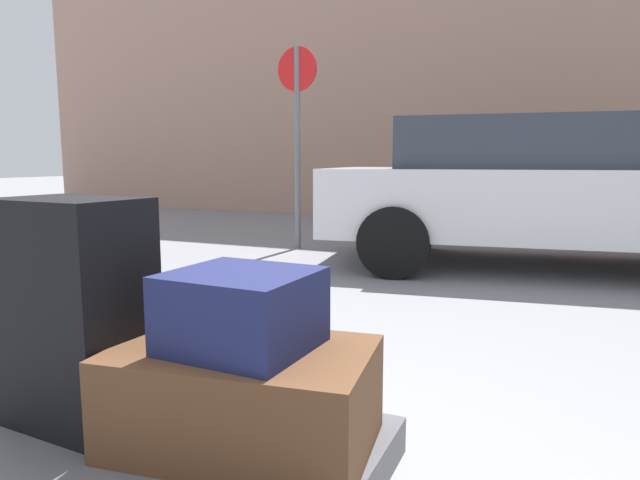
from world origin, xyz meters
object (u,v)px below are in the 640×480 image
suitcase_black_front_left (76,312)px  parked_car (550,190)px  suitcase_brown_center (244,396)px  luggage_cart (131,465)px  duffel_bag_navy_topmost_pile (242,310)px  no_parking_sign (297,125)px

suitcase_black_front_left → parked_car: (1.04, 4.71, 0.12)m
suitcase_brown_center → luggage_cart: bearing=-168.6°
suitcase_brown_center → duffel_bag_navy_topmost_pile: 0.22m
parked_car → no_parking_sign: (-2.75, 0.16, 0.68)m
luggage_cart → suitcase_brown_center: 0.35m
no_parking_sign → parked_car: bearing=-3.4°
suitcase_black_front_left → duffel_bag_navy_topmost_pile: 0.48m
suitcase_black_front_left → duffel_bag_navy_topmost_pile: suitcase_black_front_left is taller
luggage_cart → no_parking_sign: (-1.90, 4.91, 1.17)m
duffel_bag_navy_topmost_pile → no_parking_sign: no_parking_sign is taller
luggage_cart → parked_car: 4.85m
luggage_cart → no_parking_sign: 5.39m
no_parking_sign → luggage_cart: bearing=-68.8°
parked_car → duffel_bag_navy_topmost_pile: bearing=-97.0°
luggage_cart → duffel_bag_navy_topmost_pile: (0.28, 0.09, 0.41)m
luggage_cart → duffel_bag_navy_topmost_pile: size_ratio=3.74×
suitcase_brown_center → suitcase_black_front_left: size_ratio=1.03×
suitcase_black_front_left → parked_car: parked_car is taller
luggage_cart → suitcase_brown_center: (0.28, 0.09, 0.20)m
suitcase_black_front_left → duffel_bag_navy_topmost_pile: (0.47, 0.06, 0.04)m
no_parking_sign → duffel_bag_navy_topmost_pile: bearing=-65.7°
luggage_cart → suitcase_black_front_left: suitcase_black_front_left is taller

